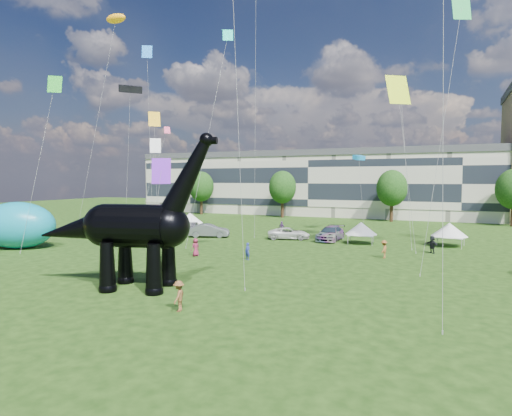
% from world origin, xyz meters
% --- Properties ---
extents(ground, '(220.00, 220.00, 0.00)m').
position_xyz_m(ground, '(0.00, 0.00, 0.00)').
color(ground, '#16330C').
rests_on(ground, ground).
extents(terrace_row, '(78.00, 11.00, 12.00)m').
position_xyz_m(terrace_row, '(-8.00, 62.00, 6.00)').
color(terrace_row, beige).
rests_on(terrace_row, ground).
extents(tree_far_left, '(5.20, 5.20, 9.44)m').
position_xyz_m(tree_far_left, '(-30.00, 53.00, 6.29)').
color(tree_far_left, '#382314').
rests_on(tree_far_left, ground).
extents(tree_mid_left, '(5.20, 5.20, 9.44)m').
position_xyz_m(tree_mid_left, '(-12.00, 53.00, 6.29)').
color(tree_mid_left, '#382314').
rests_on(tree_mid_left, ground).
extents(tree_mid_right, '(5.20, 5.20, 9.44)m').
position_xyz_m(tree_mid_right, '(8.00, 53.00, 6.29)').
color(tree_mid_right, '#382314').
rests_on(tree_mid_right, ground).
extents(dinosaur_sculpture, '(13.07, 4.99, 10.67)m').
position_xyz_m(dinosaur_sculpture, '(-2.61, -0.81, 4.03)').
color(dinosaur_sculpture, black).
rests_on(dinosaur_sculpture, ground).
extents(car_silver, '(3.27, 4.90, 1.55)m').
position_xyz_m(car_silver, '(-14.94, 25.89, 0.78)').
color(car_silver, '#ACABB0').
rests_on(car_silver, ground).
extents(car_grey, '(5.38, 3.46, 1.67)m').
position_xyz_m(car_grey, '(-10.63, 23.17, 0.84)').
color(car_grey, gray).
rests_on(car_grey, ground).
extents(car_white, '(5.56, 3.73, 1.42)m').
position_xyz_m(car_white, '(-0.81, 25.58, 0.71)').
color(car_white, silver).
rests_on(car_white, ground).
extents(car_dark, '(2.53, 5.86, 1.68)m').
position_xyz_m(car_dark, '(4.10, 26.54, 0.84)').
color(car_dark, '#595960').
rests_on(car_dark, ground).
extents(gazebo_near, '(3.84, 3.84, 2.47)m').
position_xyz_m(gazebo_near, '(7.87, 25.54, 1.73)').
color(gazebo_near, silver).
rests_on(gazebo_near, ground).
extents(gazebo_far, '(4.13, 4.13, 2.60)m').
position_xyz_m(gazebo_far, '(17.00, 27.35, 1.83)').
color(gazebo_far, white).
rests_on(gazebo_far, ground).
extents(gazebo_left, '(4.83, 4.83, 2.56)m').
position_xyz_m(gazebo_left, '(-16.51, 27.88, 1.80)').
color(gazebo_left, white).
rests_on(gazebo_left, ground).
extents(inflatable_teal, '(9.17, 7.55, 4.93)m').
position_xyz_m(inflatable_teal, '(-24.58, 7.33, 2.46)').
color(inflatable_teal, '#0E8BA9').
rests_on(inflatable_teal, ground).
extents(visitors, '(46.61, 41.19, 1.81)m').
position_xyz_m(visitors, '(3.95, 15.89, 0.86)').
color(visitors, brown).
rests_on(visitors, ground).
extents(kites, '(56.76, 40.41, 30.30)m').
position_xyz_m(kites, '(-12.96, 23.74, 29.32)').
color(kites, red).
rests_on(kites, ground).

